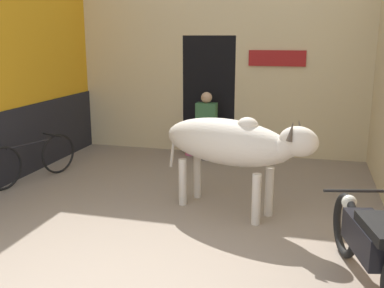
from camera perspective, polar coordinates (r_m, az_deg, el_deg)
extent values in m
cube|color=black|center=(7.44, -22.63, -0.51)|extent=(0.03, 5.49, 1.14)
cube|color=beige|center=(9.27, -7.15, 6.53)|extent=(2.05, 0.18, 2.26)
cube|color=beige|center=(8.60, 13.67, 5.71)|extent=(2.45, 0.18, 2.26)
cube|color=black|center=(9.16, 2.74, 6.53)|extent=(1.03, 0.90, 2.26)
cube|color=maroon|center=(8.45, 10.75, 10.65)|extent=(1.03, 0.03, 0.29)
ellipsoid|color=beige|center=(5.75, 4.25, 0.30)|extent=(1.91, 1.24, 0.59)
ellipsoid|color=beige|center=(5.54, 7.06, 2.29)|extent=(0.35, 0.33, 0.22)
cylinder|color=beige|center=(5.36, 11.81, -0.43)|extent=(0.46, 0.40, 0.39)
ellipsoid|color=beige|center=(5.28, 13.36, 0.32)|extent=(0.55, 0.45, 0.35)
cylinder|color=beige|center=(6.28, -2.43, -0.44)|extent=(0.13, 0.09, 0.58)
cylinder|color=beige|center=(5.80, 9.77, -5.98)|extent=(0.11, 0.11, 0.64)
cylinder|color=beige|center=(5.51, 8.16, -6.96)|extent=(0.11, 0.11, 0.64)
cylinder|color=beige|center=(6.35, 0.68, -4.06)|extent=(0.11, 0.11, 0.64)
cylinder|color=beige|center=(6.09, -1.20, -4.84)|extent=(0.11, 0.11, 0.64)
cone|color=#473D33|center=(5.38, 13.55, 1.99)|extent=(0.12, 0.17, 0.24)
cone|color=#473D33|center=(5.15, 12.48, 1.56)|extent=(0.12, 0.17, 0.24)
torus|color=black|center=(4.97, 18.90, -9.75)|extent=(0.23, 0.67, 0.67)
cube|color=black|center=(4.32, 21.72, -11.03)|extent=(0.45, 0.79, 0.28)
cube|color=black|center=(4.08, 22.91, -9.87)|extent=(0.39, 0.64, 0.09)
cylinder|color=black|center=(4.69, 19.82, -5.62)|extent=(0.57, 0.17, 0.03)
sphere|color=silver|center=(4.83, 19.33, -6.99)|extent=(0.15, 0.15, 0.15)
torus|color=black|center=(7.22, -22.94, -2.87)|extent=(0.25, 0.65, 0.67)
torus|color=black|center=(7.81, -16.62, -1.16)|extent=(0.25, 0.65, 0.67)
cylinder|color=black|center=(7.44, -19.81, 0.02)|extent=(0.30, 0.82, 0.03)
cylinder|color=black|center=(7.68, -17.32, 1.10)|extent=(0.43, 0.17, 0.03)
cube|color=#282833|center=(8.33, 1.56, -0.60)|extent=(0.27, 0.14, 0.42)
cube|color=#282833|center=(8.36, 1.72, 1.26)|extent=(0.27, 0.32, 0.11)
cube|color=#386B42|center=(8.37, 1.84, 3.28)|extent=(0.38, 0.20, 0.57)
sphere|color=tan|center=(8.31, 1.86, 5.92)|extent=(0.20, 0.20, 0.20)
cylinder|color=#DB6093|center=(8.67, -0.16, -0.16)|extent=(0.22, 0.22, 0.38)
cylinder|color=#DB6093|center=(8.62, -0.16, 1.18)|extent=(0.31, 0.31, 0.04)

